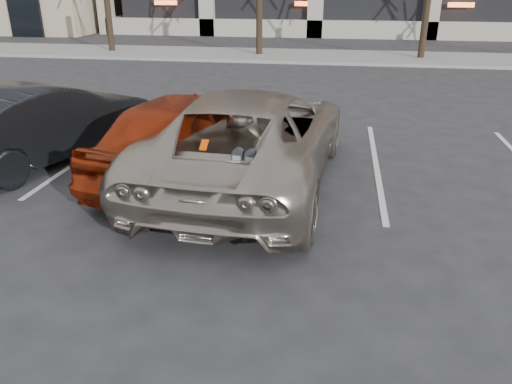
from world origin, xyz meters
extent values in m
plane|color=#28282B|center=(0.00, 0.00, 0.00)|extent=(140.00, 140.00, 0.00)
cube|color=gray|center=(0.00, 16.00, 0.06)|extent=(80.00, 4.00, 0.12)
cube|color=silver|center=(-4.20, 2.30, 0.01)|extent=(0.10, 5.20, 0.00)
cube|color=silver|center=(-1.40, 2.30, 0.01)|extent=(0.10, 5.20, 0.00)
cube|color=silver|center=(1.40, 2.30, 0.01)|extent=(0.10, 5.20, 0.00)
cylinder|color=black|center=(-10.00, 16.00, 1.79)|extent=(0.28, 0.28, 3.58)
cylinder|color=black|center=(-3.00, 16.00, 1.97)|extent=(0.28, 0.28, 3.95)
cylinder|color=black|center=(4.00, 16.00, 1.87)|extent=(0.28, 0.28, 3.74)
cylinder|color=black|center=(-0.48, -0.99, 0.45)|extent=(0.06, 0.06, 0.90)
cube|color=black|center=(-0.48, -0.99, 0.92)|extent=(0.31, 0.16, 0.06)
cube|color=silver|center=(-0.49, -1.04, 0.90)|extent=(0.22, 0.05, 0.05)
cube|color=gray|center=(-0.57, -1.03, 1.15)|extent=(0.11, 0.03, 0.09)
cube|color=gray|center=(-0.41, -1.07, 1.15)|extent=(0.11, 0.03, 0.09)
imported|color=#B1A696|center=(-0.77, 1.05, 0.80)|extent=(3.00, 5.90, 1.60)
cube|color=#E44704|center=(-1.12, 0.04, 1.60)|extent=(0.10, 0.20, 0.01)
imported|color=#9B2A0E|center=(-1.83, 1.19, 0.76)|extent=(2.75, 4.78, 1.53)
imported|color=black|center=(-4.80, 1.61, 0.73)|extent=(2.95, 4.72, 1.47)
camera|label=1|loc=(0.61, -6.73, 3.20)|focal=35.00mm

